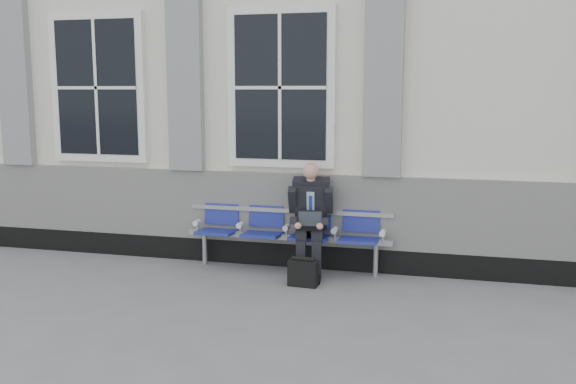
# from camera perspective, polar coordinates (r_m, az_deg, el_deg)

# --- Properties ---
(ground) EXTENTS (70.00, 70.00, 0.00)m
(ground) POSITION_cam_1_polar(r_m,az_deg,el_deg) (7.03, -6.54, -9.45)
(ground) COLOR slate
(ground) RESTS_ON ground
(station_building) EXTENTS (14.40, 4.40, 4.49)m
(station_building) POSITION_cam_1_polar(r_m,az_deg,el_deg) (9.98, 0.37, 9.07)
(station_building) COLOR silver
(station_building) RESTS_ON ground
(bench) EXTENTS (2.60, 0.47, 0.91)m
(bench) POSITION_cam_1_polar(r_m,az_deg,el_deg) (7.96, -0.02, -3.06)
(bench) COLOR #9EA0A3
(bench) RESTS_ON ground
(businessman) EXTENTS (0.57, 0.76, 1.37)m
(businessman) POSITION_cam_1_polar(r_m,az_deg,el_deg) (7.72, 2.01, -1.97)
(businessman) COLOR black
(businessman) RESTS_ON ground
(briefcase) EXTENTS (0.34, 0.16, 0.34)m
(briefcase) POSITION_cam_1_polar(r_m,az_deg,el_deg) (7.39, 1.35, -7.18)
(briefcase) COLOR black
(briefcase) RESTS_ON ground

